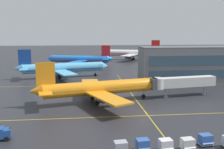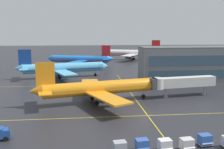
# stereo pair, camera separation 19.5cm
# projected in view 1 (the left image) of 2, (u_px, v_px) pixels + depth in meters

# --- Properties ---
(ground_plane) EXTENTS (600.00, 600.00, 0.00)m
(ground_plane) POSITION_uv_depth(u_px,v_px,m) (146.00, 113.00, 56.51)
(ground_plane) COLOR #28282D
(airliner_front_gate) EXTENTS (34.73, 29.52, 10.89)m
(airliner_front_gate) POSITION_uv_depth(u_px,v_px,m) (100.00, 88.00, 64.47)
(airliner_front_gate) COLOR orange
(airliner_front_gate) RESTS_ON ground
(airliner_second_row) EXTENTS (36.77, 31.27, 11.48)m
(airliner_second_row) POSITION_uv_depth(u_px,v_px,m) (63.00, 68.00, 99.61)
(airliner_second_row) COLOR #5BB7E5
(airliner_second_row) RESTS_ON ground
(airliner_third_row) EXTENTS (35.74, 30.43, 11.25)m
(airliner_third_row) POSITION_uv_depth(u_px,v_px,m) (80.00, 59.00, 132.82)
(airliner_third_row) COLOR blue
(airliner_third_row) RESTS_ON ground
(airliner_far_left_stand) EXTENTS (40.44, 34.61, 12.93)m
(airliner_far_left_stand) POSITION_uv_depth(u_px,v_px,m) (131.00, 53.00, 164.66)
(airliner_far_left_stand) COLOR white
(airliner_far_left_stand) RESTS_ON ground
(taxiway_markings) EXTENTS (143.96, 73.85, 0.01)m
(taxiway_markings) POSITION_uv_depth(u_px,v_px,m) (133.00, 96.00, 71.01)
(taxiway_markings) COLOR yellow
(taxiway_markings) RESTS_ON ground
(baggage_cart_row_leftmost) EXTENTS (2.83, 1.90, 1.86)m
(baggage_cart_row_leftmost) POSITION_uv_depth(u_px,v_px,m) (121.00, 147.00, 37.31)
(baggage_cart_row_leftmost) COLOR #99999E
(baggage_cart_row_leftmost) RESTS_ON ground
(baggage_cart_row_second) EXTENTS (2.83, 1.90, 1.86)m
(baggage_cart_row_second) POSITION_uv_depth(u_px,v_px,m) (143.00, 145.00, 38.13)
(baggage_cart_row_second) COLOR #99999E
(baggage_cart_row_second) RESTS_ON ground
(baggage_cart_row_middle) EXTENTS (2.83, 1.90, 1.86)m
(baggage_cart_row_middle) POSITION_uv_depth(u_px,v_px,m) (166.00, 145.00, 38.07)
(baggage_cart_row_middle) COLOR #99999E
(baggage_cart_row_middle) RESTS_ON ground
(baggage_cart_row_fourth) EXTENTS (2.83, 1.90, 1.86)m
(baggage_cart_row_fourth) POSITION_uv_depth(u_px,v_px,m) (188.00, 144.00, 38.40)
(baggage_cart_row_fourth) COLOR #99999E
(baggage_cart_row_fourth) RESTS_ON ground
(baggage_cart_row_fifth) EXTENTS (2.83, 1.90, 1.86)m
(baggage_cart_row_fifth) POSITION_uv_depth(u_px,v_px,m) (206.00, 140.00, 39.91)
(baggage_cart_row_fifth) COLOR #99999E
(baggage_cart_row_fifth) RESTS_ON ground
(jet_bridge) EXTENTS (19.67, 5.72, 5.58)m
(jet_bridge) POSITION_uv_depth(u_px,v_px,m) (178.00, 82.00, 70.08)
(jet_bridge) COLOR silver
(jet_bridge) RESTS_ON ground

